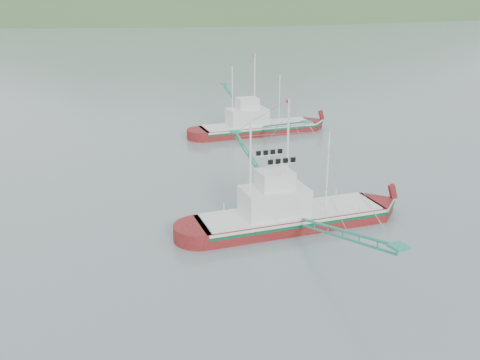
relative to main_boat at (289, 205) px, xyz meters
name	(u,v)px	position (x,y,z in m)	size (l,w,h in m)	color
ground	(278,244)	(-2.45, -2.27, -1.85)	(1200.00, 1200.00, 0.00)	slate
main_boat	(289,205)	(0.00, 0.00, 0.00)	(15.61, 27.31, 11.13)	maroon
bg_boat_right	(256,121)	(12.79, 27.47, -0.09)	(15.77, 27.67, 11.26)	maroon
headland_right	(251,14)	(237.55, 427.73, -1.85)	(684.00, 432.00, 306.00)	#3A5B2E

